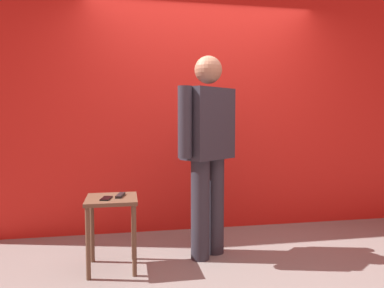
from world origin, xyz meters
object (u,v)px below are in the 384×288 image
tv_remote (120,195)px  side_table (112,212)px  cell_phone (106,198)px  standing_person (208,146)px

tv_remote → side_table: bearing=-148.2°
side_table → cell_phone: (-0.04, -0.05, 0.13)m
cell_phone → tv_remote: size_ratio=0.85×
standing_person → tv_remote: bearing=-171.6°
side_table → tv_remote: bearing=18.2°
side_table → tv_remote: size_ratio=3.53×
standing_person → tv_remote: standing_person is taller
standing_person → side_table: standing_person is taller
side_table → tv_remote: tv_remote is taller
side_table → tv_remote: 0.15m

